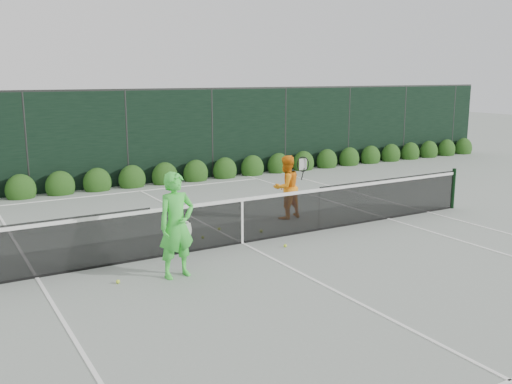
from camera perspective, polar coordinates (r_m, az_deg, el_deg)
ground at (r=12.06m, az=-1.39°, el=-5.16°), size 80.00×80.00×0.00m
tennis_net at (r=11.90m, az=-1.50°, el=-2.73°), size 12.90×0.10×1.07m
player_woman at (r=9.98m, az=-7.95°, el=-3.31°), size 0.73×0.52×1.86m
player_man at (r=13.98m, az=3.04°, el=0.49°), size 0.91×0.70×1.57m
court_lines at (r=12.06m, az=-1.39°, el=-5.13°), size 11.03×23.83×0.01m
windscreen_fence at (r=9.47m, az=6.57°, el=-0.44°), size 32.00×21.07×3.06m
hedge_row at (r=18.42m, az=-12.29°, el=1.21°), size 31.66×0.65×0.94m
tennis_balls at (r=11.99m, az=-3.49°, el=-5.11°), size 3.82×2.22×0.07m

